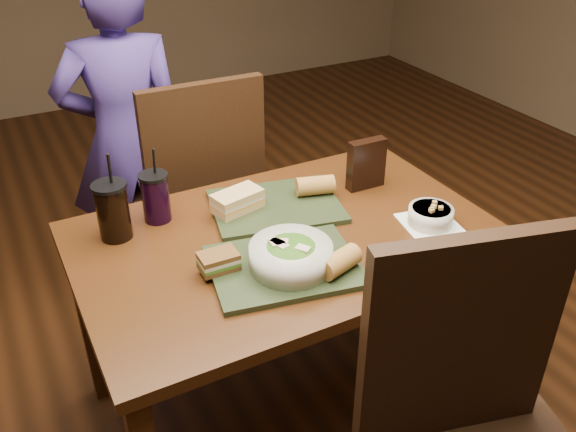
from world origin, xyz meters
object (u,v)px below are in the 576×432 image
(diner, at_px, (127,141))
(cup_berry, at_px, (156,197))
(tray_near, at_px, (284,266))
(cup_cola, at_px, (113,211))
(chip_bag, at_px, (366,164))
(baguette_far, at_px, (315,185))
(sandwich_near, at_px, (219,261))
(sandwich_far, at_px, (237,201))
(tray_far, at_px, (276,206))
(chair_far, at_px, (199,189))
(salad_bowl, at_px, (291,255))
(baguette_near, at_px, (340,262))
(dining_table, at_px, (288,259))
(soup_bowl, at_px, (431,215))

(diner, distance_m, cup_berry, 0.70)
(tray_near, bearing_deg, cup_cola, 134.09)
(cup_berry, height_order, chip_bag, cup_berry)
(tray_near, relative_size, baguette_far, 3.25)
(diner, xyz_separation_m, sandwich_near, (-0.02, -1.06, 0.06))
(sandwich_far, bearing_deg, tray_far, -11.64)
(chair_far, distance_m, chip_bag, 0.73)
(baguette_far, distance_m, cup_cola, 0.67)
(chip_bag, bearing_deg, sandwich_near, -159.02)
(tray_far, distance_m, salad_bowl, 0.36)
(sandwich_near, relative_size, baguette_far, 0.84)
(baguette_far, height_order, cup_berry, cup_berry)
(baguette_near, bearing_deg, dining_table, 96.21)
(baguette_near, xyz_separation_m, cup_cola, (-0.50, 0.50, 0.04))
(chair_far, relative_size, baguette_near, 8.61)
(salad_bowl, height_order, sandwich_far, salad_bowl)
(soup_bowl, xyz_separation_m, sandwich_near, (-0.70, 0.07, 0.01))
(dining_table, distance_m, sandwich_near, 0.31)
(dining_table, height_order, salad_bowl, salad_bowl)
(soup_bowl, xyz_separation_m, baguette_near, (-0.40, -0.10, 0.02))
(cup_berry, bearing_deg, salad_bowl, -61.33)
(dining_table, xyz_separation_m, baguette_far, (0.19, 0.16, 0.14))
(baguette_far, xyz_separation_m, cup_berry, (-0.52, 0.12, 0.03))
(sandwich_near, bearing_deg, tray_far, 39.29)
(tray_near, distance_m, sandwich_near, 0.19)
(soup_bowl, distance_m, cup_berry, 0.88)
(tray_near, bearing_deg, salad_bowl, -59.22)
(chair_far, height_order, baguette_near, chair_far)
(chip_bag, bearing_deg, chair_far, 131.34)
(sandwich_near, xyz_separation_m, cup_berry, (-0.06, 0.37, 0.04))
(dining_table, height_order, soup_bowl, soup_bowl)
(diner, height_order, tray_far, diner)
(soup_bowl, bearing_deg, chair_far, 120.37)
(dining_table, relative_size, sandwich_near, 11.93)
(tray_near, xyz_separation_m, baguette_near, (0.12, -0.10, 0.04))
(diner, bearing_deg, tray_near, 105.38)
(diner, bearing_deg, soup_bowl, 128.62)
(dining_table, bearing_deg, diner, 104.32)
(baguette_near, bearing_deg, sandwich_far, 104.31)
(baguette_far, relative_size, cup_berry, 0.51)
(chair_far, xyz_separation_m, baguette_far, (0.24, -0.51, 0.20))
(tray_far, height_order, baguette_near, baguette_near)
(tray_near, bearing_deg, diner, 97.90)
(chair_far, relative_size, cup_cola, 3.79)
(tray_far, height_order, cup_cola, cup_cola)
(chair_far, height_order, soup_bowl, chair_far)
(dining_table, xyz_separation_m, salad_bowl, (-0.08, -0.17, 0.15))
(tray_near, relative_size, cup_cola, 1.47)
(salad_bowl, bearing_deg, dining_table, 64.60)
(chair_far, distance_m, cup_berry, 0.53)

